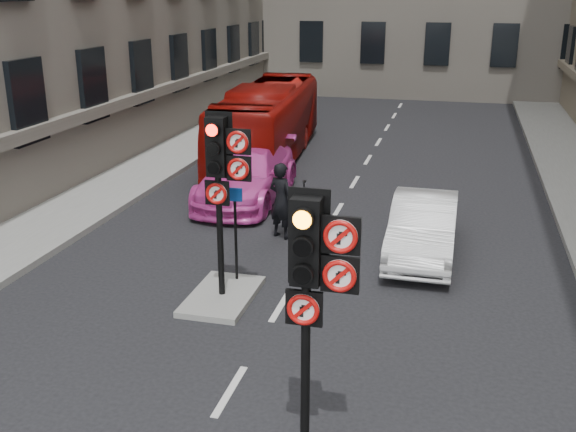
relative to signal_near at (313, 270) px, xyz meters
The scene contains 11 objects.
pavement_left 14.24m from the signal_near, 128.28° to the left, with size 3.00×50.00×0.16m, color gray.
centre_island 5.44m from the signal_near, 123.83° to the left, with size 1.20×2.00×0.12m, color gray.
signal_near is the anchor object (origin of this frame).
signal_far 4.77m from the signal_near, 123.02° to the left, with size 0.91×0.40×3.58m.
car_silver 11.50m from the signal_near, 111.93° to the left, with size 1.76×4.38×1.49m, color #AFB2B7.
car_white 7.65m from the signal_near, 82.53° to the left, with size 1.43×4.11×1.35m, color silver.
car_pink 11.39m from the signal_near, 111.96° to the left, with size 2.09×5.14×1.49m, color #D83FA4.
bus_red 16.09m from the signal_near, 108.07° to the left, with size 2.23×9.54×2.66m, color maroon.
motorcycle 9.80m from the signal_near, 103.95° to the left, with size 0.44×1.55×0.93m, color black.
motorcyclist 8.21m from the signal_near, 107.78° to the left, with size 0.69×0.45×1.88m, color black.
info_sign 5.55m from the signal_near, 119.03° to the left, with size 0.34×0.10×1.97m.
Camera 1 is at (3.06, -6.34, 5.83)m, focal length 42.00 mm.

